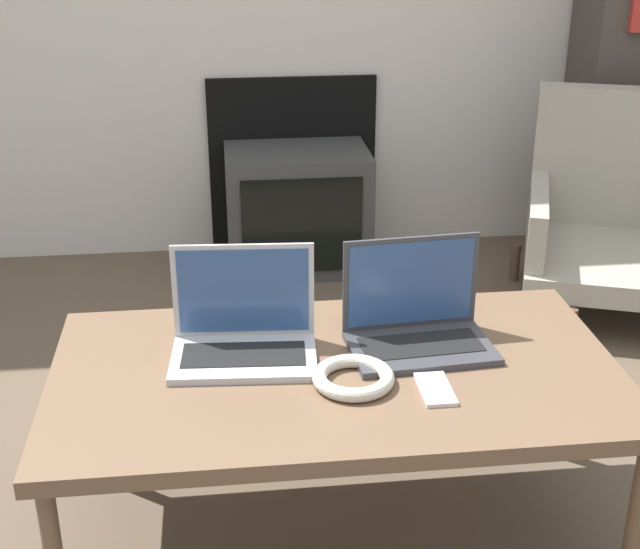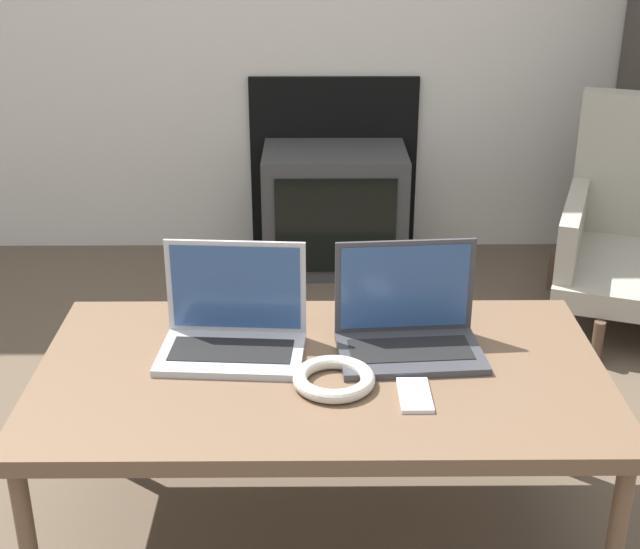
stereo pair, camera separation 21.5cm
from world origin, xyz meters
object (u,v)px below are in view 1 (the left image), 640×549
headphones (353,377)px  armchair (619,212)px  phone (435,389)px  tv (297,209)px  laptop_right (417,321)px  laptop_left (244,330)px

headphones → armchair: 1.73m
phone → tv: tv is taller
laptop_right → phone: 0.22m
laptop_left → tv: size_ratio=0.59×
headphones → laptop_right: bearing=44.0°
armchair → headphones: bearing=-112.5°
laptop_left → headphones: 0.28m
laptop_right → phone: laptop_right is taller
laptop_right → phone: (-0.00, -0.21, -0.05)m
phone → armchair: 1.66m
headphones → armchair: (1.16, 1.28, -0.14)m
tv → laptop_left: bearing=-99.6°
phone → laptop_right: bearing=88.7°
armchair → laptop_left: bearing=-121.3°
laptop_left → tv: (0.26, 1.54, -0.27)m
laptop_right → armchair: bearing=44.0°
phone → tv: bearing=93.9°
laptop_right → phone: bearing=-95.7°
tv → armchair: size_ratio=0.65×
laptop_left → phone: size_ratio=2.56×
laptop_right → headphones: (-0.17, -0.16, -0.04)m
headphones → tv: size_ratio=0.31×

